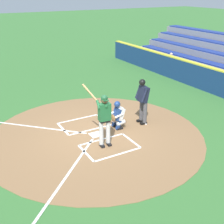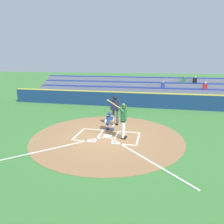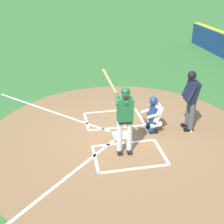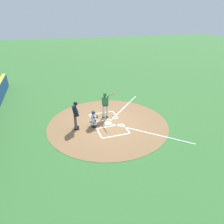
# 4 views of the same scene
# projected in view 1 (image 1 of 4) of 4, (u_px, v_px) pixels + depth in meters

# --- Properties ---
(ground_plane) EXTENTS (120.00, 120.00, 0.00)m
(ground_plane) POSITION_uv_depth(u_px,v_px,m) (96.00, 135.00, 11.10)
(ground_plane) COLOR #387033
(dirt_circle) EXTENTS (8.00, 8.00, 0.01)m
(dirt_circle) POSITION_uv_depth(u_px,v_px,m) (96.00, 135.00, 11.10)
(dirt_circle) COLOR olive
(dirt_circle) RESTS_ON ground
(home_plate_and_chalk) EXTENTS (7.93, 4.91, 0.01)m
(home_plate_and_chalk) POSITION_uv_depth(u_px,v_px,m) (74.00, 140.00, 10.69)
(home_plate_and_chalk) COLOR white
(home_plate_and_chalk) RESTS_ON dirt_circle
(batter) EXTENTS (0.97, 0.66, 2.13)m
(batter) POSITION_uv_depth(u_px,v_px,m) (104.00, 117.00, 9.93)
(batter) COLOR silver
(batter) RESTS_ON ground
(catcher) EXTENTS (0.59, 0.61, 1.13)m
(catcher) POSITION_uv_depth(u_px,v_px,m) (118.00, 114.00, 11.40)
(catcher) COLOR black
(catcher) RESTS_ON ground
(plate_umpire) EXTENTS (0.60, 0.45, 1.86)m
(plate_umpire) POSITION_uv_depth(u_px,v_px,m) (143.00, 98.00, 11.65)
(plate_umpire) COLOR #4C4C51
(plate_umpire) RESTS_ON ground
(baseball) EXTENTS (0.07, 0.07, 0.07)m
(baseball) POSITION_uv_depth(u_px,v_px,m) (146.00, 124.00, 11.87)
(baseball) COLOR white
(baseball) RESTS_ON ground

